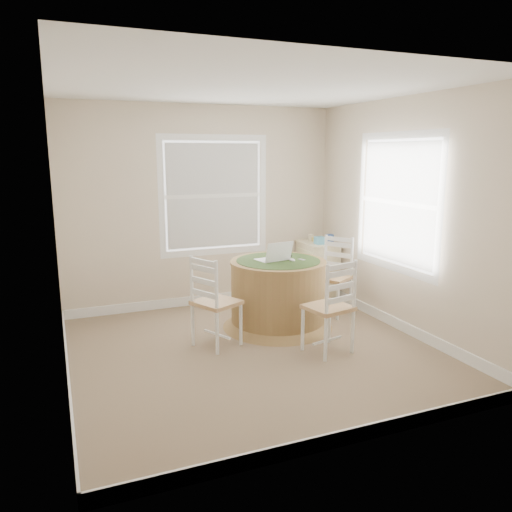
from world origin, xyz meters
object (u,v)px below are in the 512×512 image
round_table (278,291)px  chair_left (216,302)px  laptop (274,258)px  chair_right (332,277)px  chair_near (328,307)px  corner_chest (317,270)px

round_table → chair_left: (-0.84, -0.29, 0.04)m
chair_left → laptop: (0.79, 0.31, 0.35)m
chair_left → chair_right: (1.66, 0.47, 0.00)m
chair_near → corner_chest: (0.87, 1.78, -0.08)m
chair_right → laptop: (-0.87, -0.16, 0.35)m
chair_right → laptop: laptop is taller
chair_right → chair_near: bearing=-63.9°
chair_near → laptop: (-0.20, 0.90, 0.35)m
round_table → chair_left: 0.89m
chair_left → chair_near: bearing=-147.4°
chair_near → chair_right: bearing=-134.6°
corner_chest → chair_right: bearing=-104.6°
chair_near → chair_right: size_ratio=1.00×
round_table → chair_right: bearing=-3.9°
chair_right → round_table: bearing=-109.7°
round_table → chair_right: (0.82, 0.18, 0.04)m
round_table → corner_chest: bearing=25.4°
chair_near → chair_right: 1.25m
chair_near → chair_left: bearing=-43.3°
round_table → corner_chest: size_ratio=1.63×
chair_near → laptop: size_ratio=2.42×
chair_left → corner_chest: (1.86, 1.19, -0.08)m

